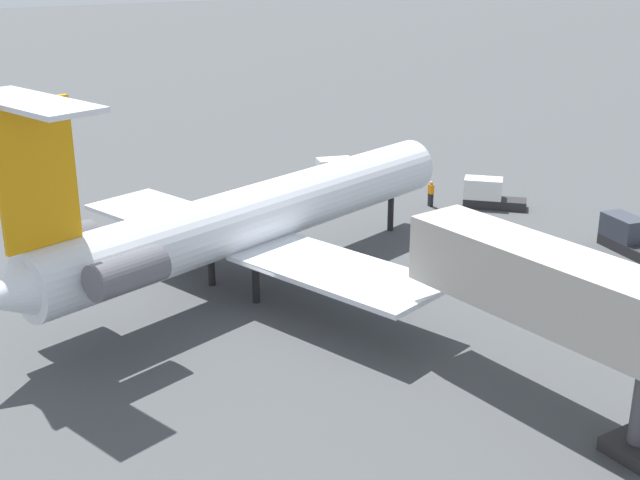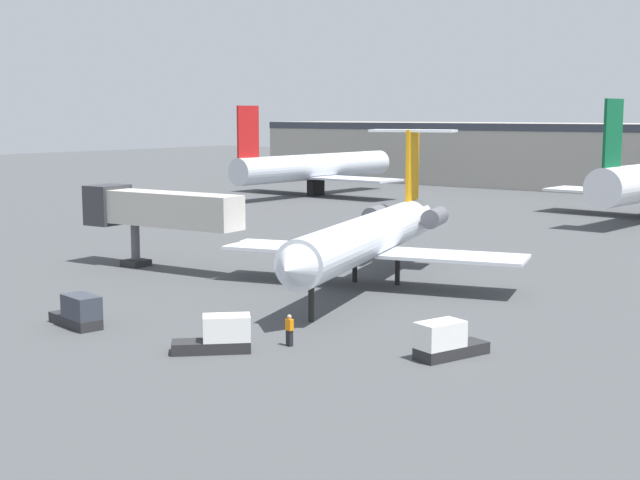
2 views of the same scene
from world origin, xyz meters
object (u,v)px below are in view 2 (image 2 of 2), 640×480
at_px(traffic_cone_near, 71,302).
at_px(jet_bridge, 153,209).
at_px(baggage_tug_trailing, 220,336).
at_px(regional_jet, 371,234).
at_px(baggage_tug_lead, 79,313).
at_px(parked_airliner_west_end, 315,168).
at_px(ground_crew_marshaller, 289,330).
at_px(baggage_tug_spare, 445,342).

bearing_deg(traffic_cone_near, jet_bridge, 116.32).
relative_size(jet_bridge, baggage_tug_trailing, 3.74).
relative_size(regional_jet, traffic_cone_near, 52.72).
xyz_separation_m(regional_jet, traffic_cone_near, (-11.49, -16.90, -3.44)).
distance_m(baggage_tug_lead, parked_airliner_west_end, 83.56).
bearing_deg(baggage_tug_trailing, baggage_tug_lead, -174.38).
bearing_deg(parked_airliner_west_end, ground_crew_marshaller, -53.37).
relative_size(baggage_tug_trailing, baggage_tug_spare, 0.91).
bearing_deg(regional_jet, traffic_cone_near, -124.21).
xyz_separation_m(baggage_tug_spare, traffic_cone_near, (-24.82, -3.74, -0.56)).
bearing_deg(baggage_tug_trailing, ground_crew_marshaller, 55.12).
relative_size(baggage_tug_lead, baggage_tug_spare, 0.99).
distance_m(ground_crew_marshaller, baggage_tug_trailing, 3.70).
xyz_separation_m(baggage_tug_trailing, traffic_cone_near, (-15.07, 2.19, -0.56)).
height_order(baggage_tug_lead, parked_airliner_west_end, parked_airliner_west_end).
xyz_separation_m(baggage_tug_lead, parked_airliner_west_end, (-39.50, 73.56, 3.36)).
distance_m(ground_crew_marshaller, traffic_cone_near, 17.21).
bearing_deg(jet_bridge, baggage_tug_trailing, -35.03).
xyz_separation_m(jet_bridge, ground_crew_marshaller, (23.52, -11.98, -3.81)).
bearing_deg(parked_airliner_west_end, jet_bridge, -63.92).
xyz_separation_m(regional_jet, baggage_tug_lead, (-6.51, -20.09, -2.87)).
bearing_deg(parked_airliner_west_end, baggage_tug_trailing, -55.65).
height_order(jet_bridge, baggage_tug_spare, jet_bridge).
relative_size(baggage_tug_spare, parked_airliner_west_end, 0.13).
bearing_deg(traffic_cone_near, ground_crew_marshaller, 2.80).
distance_m(baggage_tug_lead, baggage_tug_spare, 21.02).
bearing_deg(baggage_tug_lead, baggage_tug_spare, 19.24).
relative_size(ground_crew_marshaller, baggage_tug_spare, 0.40).
bearing_deg(baggage_tug_spare, ground_crew_marshaller, -159.21).
relative_size(jet_bridge, ground_crew_marshaller, 8.50).
distance_m(baggage_tug_trailing, baggage_tug_spare, 11.42).
height_order(ground_crew_marshaller, parked_airliner_west_end, parked_airliner_west_end).
bearing_deg(baggage_tug_spare, baggage_tug_lead, -160.76).
xyz_separation_m(jet_bridge, baggage_tug_spare, (31.16, -9.07, -3.83)).
bearing_deg(jet_bridge, regional_jet, 12.92).
distance_m(regional_jet, traffic_cone_near, 20.73).
xyz_separation_m(jet_bridge, baggage_tug_trailing, (21.41, -15.01, -3.83)).
bearing_deg(regional_jet, parked_airliner_west_end, 130.71).
bearing_deg(regional_jet, baggage_tug_spare, -44.64).
distance_m(regional_jet, ground_crew_marshaller, 17.28).
height_order(jet_bridge, baggage_tug_lead, jet_bridge).
relative_size(baggage_tug_lead, baggage_tug_trailing, 1.09).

